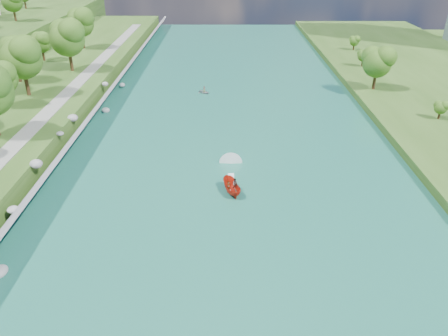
{
  "coord_description": "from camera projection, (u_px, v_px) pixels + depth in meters",
  "views": [
    {
      "loc": [
        -0.75,
        -42.56,
        31.2
      ],
      "look_at": [
        -0.9,
        11.68,
        2.5
      ],
      "focal_mm": 35.0,
      "sensor_mm": 36.0,
      "label": 1
    }
  ],
  "objects": [
    {
      "name": "ground",
      "position": [
        231.0,
        232.0,
        52.21
      ],
      "size": [
        260.0,
        260.0,
        0.0
      ],
      "primitive_type": "plane",
      "color": "#2D5119",
      "rests_on": "ground"
    },
    {
      "name": "river_water",
      "position": [
        230.0,
        157.0,
        69.86
      ],
      "size": [
        55.0,
        240.0,
        0.1
      ],
      "primitive_type": "cube",
      "color": "#17594D",
      "rests_on": "ground"
    },
    {
      "name": "riprap_bank",
      "position": [
        65.0,
        149.0,
        68.35
      ],
      "size": [
        4.85,
        236.0,
        4.33
      ],
      "color": "slate",
      "rests_on": "ground"
    },
    {
      "name": "riverside_path",
      "position": [
        23.0,
        137.0,
        68.31
      ],
      "size": [
        3.0,
        200.0,
        0.1
      ],
      "primitive_type": "cube",
      "color": "gray",
      "rests_on": "berm_west"
    },
    {
      "name": "motorboat",
      "position": [
        231.0,
        184.0,
        60.67
      ],
      "size": [
        3.6,
        19.33,
        2.02
      ],
      "rotation": [
        0.0,
        0.0,
        3.44
      ],
      "color": "red",
      "rests_on": "river_water"
    },
    {
      "name": "raft",
      "position": [
        204.0,
        92.0,
        98.42
      ],
      "size": [
        3.5,
        3.46,
        1.52
      ],
      "rotation": [
        0.0,
        0.0,
        0.82
      ],
      "color": "gray",
      "rests_on": "river_water"
    }
  ]
}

